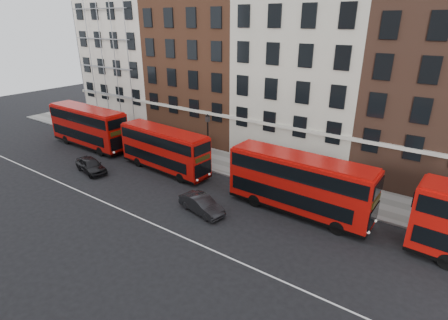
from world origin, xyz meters
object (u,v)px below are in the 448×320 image
Objects in this scene: bus_b at (164,149)px; car_front at (202,204)px; bus_a at (88,126)px; car_rear at (91,165)px; bus_c at (299,183)px.

car_front is (7.96, -4.23, -1.59)m from bus_b.
bus_a reaches higher than car_rear.
bus_b is at bearing 1.25° from bus_a.
bus_a is at bearing 89.31° from car_front.
bus_c is 2.71× the size of car_front.
car_front is (13.47, 0.22, -0.04)m from car_rear.
bus_b is at bearing -39.95° from car_rear.
car_rear is at bearing -137.39° from bus_b.
car_rear is at bearing -166.16° from bus_c.
bus_b reaches higher than car_rear.
car_front is at bearing -143.55° from bus_c.
bus_c reaches higher than car_front.
car_rear is at bearing 102.23° from car_front.
car_front is at bearing -77.94° from car_rear.
car_front is at bearing -24.28° from bus_b.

